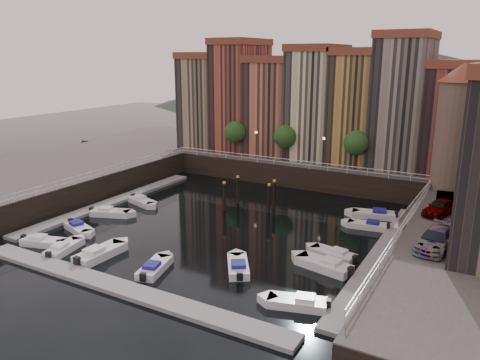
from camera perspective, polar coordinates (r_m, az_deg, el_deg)
The scene contains 30 objects.
ground at distance 50.61m, azimuth -1.12°, elevation -5.28°, with size 200.00×200.00×0.00m, color black.
quay_far at distance 72.87m, azimuth 9.36°, elevation 2.06°, with size 80.00×20.00×3.00m, color black.
quay_left at distance 67.05m, azimuth -23.12°, elevation -0.08°, with size 20.00×36.00×3.00m, color black.
dock_left at distance 59.36m, azimuth -15.23°, elevation -2.56°, with size 2.00×28.00×0.35m, color gray.
dock_right at distance 44.16m, azimuth 16.80°, elevation -8.81°, with size 2.00×28.00×0.35m, color gray.
dock_near at distance 38.16m, azimuth -14.58°, elevation -12.55°, with size 30.00×2.00×0.35m, color gray.
mountains at distance 152.80m, azimuth 21.37°, elevation 10.33°, with size 145.00×100.00×18.00m.
far_terrace at distance 67.97m, azimuth 11.59°, elevation 9.12°, with size 48.70×10.30×17.50m.
corner_tower at distance 55.96m, azimuth 25.05°, elevation 6.06°, with size 5.20×5.20×13.80m.
promenade_trees at distance 65.25m, azimuth 6.03°, elevation 5.23°, with size 21.20×3.20×5.20m.
street_lamps at distance 64.34m, azimuth 5.93°, elevation 4.48°, with size 10.36×0.36×4.18m.
railings at distance 53.53m, azimuth 1.52°, elevation 0.11°, with size 36.08×34.04×0.52m.
gangway at distance 53.63m, azimuth 20.57°, elevation -2.92°, with size 2.78×8.32×3.73m.
mooring_pilings at distance 54.80m, azimuth 1.37°, elevation -1.86°, with size 5.26×3.94×3.78m.
boat_left_0 at distance 48.61m, azimuth -22.90°, elevation -6.94°, with size 4.59×2.76×1.03m.
boat_left_1 at distance 51.03m, azimuth -19.09°, elevation -5.55°, with size 4.45×2.83×1.00m.
boat_left_2 at distance 54.79m, azimuth -15.60°, elevation -3.85°, with size 4.74×3.12×1.07m.
boat_left_3 at distance 58.06m, azimuth -11.87°, elevation -2.56°, with size 4.58×2.83×1.03m.
boat_right_0 at distance 34.86m, azimuth 7.16°, elevation -14.62°, with size 4.62×2.74×1.04m.
boat_right_1 at distance 40.63m, azimuth 10.32°, elevation -10.18°, with size 5.24×2.79×1.17m.
boat_right_2 at distance 42.98m, azimuth 11.37°, elevation -8.87°, with size 4.53×2.42×1.01m.
boat_right_3 at distance 50.82m, azimuth 15.38°, elevation -5.35°, with size 4.31×2.04×0.97m.
boat_right_4 at distance 54.25m, azimuth 16.09°, elevation -4.05°, with size 5.00×2.77×1.12m.
boat_near_0 at distance 46.34m, azimuth -20.70°, elevation -7.79°, with size 2.39×4.46×1.00m.
boat_near_1 at distance 44.01m, azimuth -16.77°, elevation -8.56°, with size 2.05×5.27×1.21m.
boat_near_2 at distance 40.30m, azimuth -10.40°, elevation -10.48°, with size 2.64×4.59×1.03m.
car_a at distance 47.30m, azimuth 23.21°, elevation -3.18°, with size 1.79×4.44×1.51m, color gray.
car_b at distance 49.96m, azimuth 23.67°, elevation -2.36°, with size 1.50×4.31×1.42m, color gray.
car_c at distance 39.06m, azimuth 22.73°, elevation -6.80°, with size 2.20×5.42×1.57m, color gray.
boat_extra_729 at distance 39.85m, azimuth -0.23°, elevation -10.51°, with size 3.76×4.54×1.06m.
Camera 1 is at (24.29, -40.82, 17.46)m, focal length 35.00 mm.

